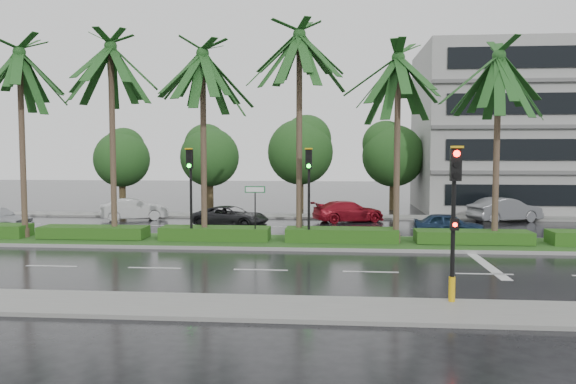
# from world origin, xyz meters

# --- Properties ---
(ground) EXTENTS (120.00, 120.00, 0.00)m
(ground) POSITION_xyz_m (0.00, 0.00, 0.00)
(ground) COLOR black
(ground) RESTS_ON ground
(near_sidewalk) EXTENTS (40.00, 2.40, 0.12)m
(near_sidewalk) POSITION_xyz_m (0.00, -10.20, 0.06)
(near_sidewalk) COLOR slate
(near_sidewalk) RESTS_ON ground
(far_sidewalk) EXTENTS (40.00, 2.00, 0.12)m
(far_sidewalk) POSITION_xyz_m (0.00, 12.00, 0.06)
(far_sidewalk) COLOR slate
(far_sidewalk) RESTS_ON ground
(median) EXTENTS (36.00, 4.00, 0.15)m
(median) POSITION_xyz_m (0.00, 1.00, 0.08)
(median) COLOR gray
(median) RESTS_ON ground
(hedge) EXTENTS (35.20, 1.40, 0.60)m
(hedge) POSITION_xyz_m (0.00, 1.00, 0.45)
(hedge) COLOR #184112
(hedge) RESTS_ON median
(lane_markings) EXTENTS (34.00, 13.06, 0.01)m
(lane_markings) POSITION_xyz_m (3.04, -0.43, 0.01)
(lane_markings) COLOR silver
(lane_markings) RESTS_ON ground
(palm_row) EXTENTS (26.30, 4.20, 10.44)m
(palm_row) POSITION_xyz_m (-1.25, 1.02, 8.40)
(palm_row) COLOR #463728
(palm_row) RESTS_ON median
(signal_near) EXTENTS (0.34, 0.45, 4.36)m
(signal_near) POSITION_xyz_m (6.00, -9.39, 2.50)
(signal_near) COLOR black
(signal_near) RESTS_ON near_sidewalk
(signal_median_left) EXTENTS (0.34, 0.42, 4.36)m
(signal_median_left) POSITION_xyz_m (-4.00, 0.30, 3.00)
(signal_median_left) COLOR black
(signal_median_left) RESTS_ON median
(signal_median_right) EXTENTS (0.34, 0.42, 4.36)m
(signal_median_right) POSITION_xyz_m (1.50, 0.30, 3.00)
(signal_median_right) COLOR black
(signal_median_right) RESTS_ON median
(street_sign) EXTENTS (0.95, 0.09, 2.60)m
(street_sign) POSITION_xyz_m (-1.00, 0.48, 2.12)
(street_sign) COLOR black
(street_sign) RESTS_ON median
(bg_trees) EXTENTS (32.90, 5.47, 7.90)m
(bg_trees) POSITION_xyz_m (2.13, 17.59, 4.55)
(bg_trees) COLOR #362A18
(bg_trees) RESTS_ON ground
(building) EXTENTS (16.00, 10.00, 12.00)m
(building) POSITION_xyz_m (17.00, 18.00, 6.00)
(building) COLOR gray
(building) RESTS_ON ground
(car_white) EXTENTS (3.02, 4.39, 1.37)m
(car_white) POSITION_xyz_m (-10.11, 9.49, 0.69)
(car_white) COLOR #B4B4B4
(car_white) RESTS_ON ground
(car_darkgrey) EXTENTS (3.07, 4.76, 1.22)m
(car_darkgrey) POSITION_xyz_m (-3.30, 6.64, 0.61)
(car_darkgrey) COLOR black
(car_darkgrey) RESTS_ON ground
(car_red) EXTENTS (3.40, 4.86, 1.31)m
(car_red) POSITION_xyz_m (3.51, 9.74, 0.65)
(car_red) COLOR maroon
(car_red) RESTS_ON ground
(car_blue) EXTENTS (1.72, 3.67, 1.22)m
(car_blue) POSITION_xyz_m (8.50, 4.00, 0.61)
(car_blue) COLOR #172A47
(car_blue) RESTS_ON ground
(car_grey) EXTENTS (3.34, 4.87, 1.52)m
(car_grey) POSITION_xyz_m (13.20, 10.50, 0.76)
(car_grey) COLOR slate
(car_grey) RESTS_ON ground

